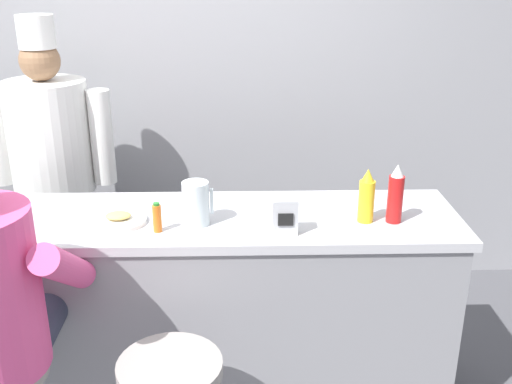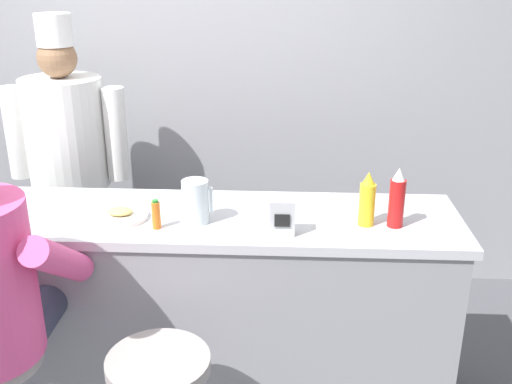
{
  "view_description": "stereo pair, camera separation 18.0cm",
  "coord_description": "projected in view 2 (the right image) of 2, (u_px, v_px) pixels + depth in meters",
  "views": [
    {
      "loc": [
        0.43,
        -2.05,
        1.98
      ],
      "look_at": [
        0.49,
        0.26,
        1.08
      ],
      "focal_mm": 42.0,
      "sensor_mm": 36.0,
      "label": 1
    },
    {
      "loc": [
        0.61,
        -2.05,
        1.98
      ],
      "look_at": [
        0.49,
        0.26,
        1.08
      ],
      "focal_mm": 42.0,
      "sensor_mm": 36.0,
      "label": 2
    }
  ],
  "objects": [
    {
      "name": "ketchup_bottle_red",
      "position": [
        397.0,
        199.0,
        2.41
      ],
      "size": [
        0.06,
        0.06,
        0.25
      ],
      "color": "red",
      "rests_on": "diner_counter"
    },
    {
      "name": "cook_in_whites_near",
      "position": [
        69.0,
        159.0,
        3.31
      ],
      "size": [
        0.67,
        0.43,
        1.72
      ],
      "color": "#232328",
      "rests_on": "ground_plane"
    },
    {
      "name": "napkin_dispenser_chrome",
      "position": [
        282.0,
        217.0,
        2.35
      ],
      "size": [
        0.1,
        0.06,
        0.15
      ],
      "color": "silver",
      "rests_on": "diner_counter"
    },
    {
      "name": "diner_counter",
      "position": [
        149.0,
        309.0,
        2.75
      ],
      "size": [
        2.73,
        0.58,
        0.96
      ],
      "color": "gray",
      "rests_on": "ground_plane"
    },
    {
      "name": "wall_back",
      "position": [
        186.0,
        71.0,
        3.6
      ],
      "size": [
        10.0,
        0.06,
        2.7
      ],
      "color": "#99999E",
      "rests_on": "ground_plane"
    },
    {
      "name": "hot_sauce_bottle_orange",
      "position": [
        156.0,
        215.0,
        2.41
      ],
      "size": [
        0.04,
        0.04,
        0.12
      ],
      "color": "orange",
      "rests_on": "diner_counter"
    },
    {
      "name": "water_pitcher_clear",
      "position": [
        196.0,
        201.0,
        2.46
      ],
      "size": [
        0.13,
        0.11,
        0.18
      ],
      "color": "silver",
      "rests_on": "diner_counter"
    },
    {
      "name": "mustard_bottle_yellow",
      "position": [
        367.0,
        201.0,
        2.43
      ],
      "size": [
        0.07,
        0.07,
        0.23
      ],
      "color": "yellow",
      "rests_on": "diner_counter"
    },
    {
      "name": "breakfast_plate",
      "position": [
        120.0,
        215.0,
        2.52
      ],
      "size": [
        0.23,
        0.23,
        0.05
      ],
      "color": "white",
      "rests_on": "diner_counter"
    }
  ]
}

